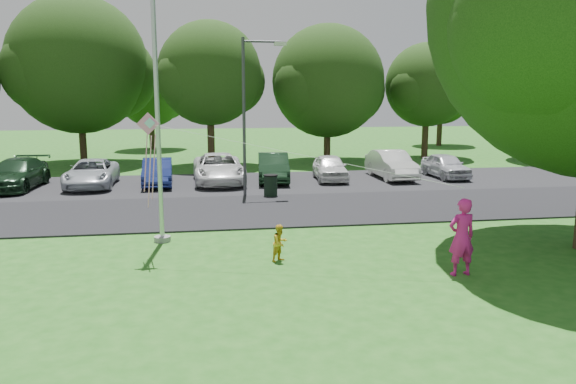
{
  "coord_description": "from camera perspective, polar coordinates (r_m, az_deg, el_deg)",
  "views": [
    {
      "loc": [
        -2.32,
        -11.92,
        4.46
      ],
      "look_at": [
        0.21,
        4.0,
        1.6
      ],
      "focal_mm": 35.0,
      "sensor_mm": 36.0,
      "label": 1
    }
  ],
  "objects": [
    {
      "name": "ground",
      "position": [
        12.94,
        1.89,
        -10.11
      ],
      "size": [
        120.0,
        120.0,
        0.0
      ],
      "primitive_type": "plane",
      "color": "#215E18",
      "rests_on": "ground"
    },
    {
      "name": "park_road",
      "position": [
        21.51,
        -2.64,
        -1.84
      ],
      "size": [
        60.0,
        6.0,
        0.06
      ],
      "primitive_type": "cube",
      "color": "black",
      "rests_on": "ground"
    },
    {
      "name": "parking_strip",
      "position": [
        27.87,
        -4.14,
        0.88
      ],
      "size": [
        42.0,
        7.0,
        0.06
      ],
      "primitive_type": "cube",
      "color": "black",
      "rests_on": "ground"
    },
    {
      "name": "flagpole",
      "position": [
        16.97,
        -13.17,
        8.81
      ],
      "size": [
        0.5,
        0.5,
        10.0
      ],
      "color": "#B7BABF",
      "rests_on": "ground"
    },
    {
      "name": "street_lamp",
      "position": [
        24.21,
        -3.87,
        9.07
      ],
      "size": [
        1.9,
        0.26,
        6.74
      ],
      "rotation": [
        0.0,
        0.0,
        0.02
      ],
      "color": "#3F3F44",
      "rests_on": "ground"
    },
    {
      "name": "trash_can",
      "position": [
        24.21,
        -1.78,
        0.62
      ],
      "size": [
        0.62,
        0.62,
        0.98
      ],
      "rotation": [
        0.0,
        0.0,
        0.03
      ],
      "color": "black",
      "rests_on": "ground"
    },
    {
      "name": "tree_row",
      "position": [
        36.39,
        -2.92,
        12.01
      ],
      "size": [
        64.35,
        11.94,
        10.88
      ],
      "color": "#332316",
      "rests_on": "ground"
    },
    {
      "name": "horizon_trees",
      "position": [
        46.24,
        -1.11,
        9.85
      ],
      "size": [
        77.46,
        7.2,
        7.02
      ],
      "color": "#332316",
      "rests_on": "ground"
    },
    {
      "name": "parked_cars",
      "position": [
        27.82,
        -6.56,
        2.31
      ],
      "size": [
        23.03,
        5.38,
        1.45
      ],
      "color": "black",
      "rests_on": "ground"
    },
    {
      "name": "woman",
      "position": [
        14.44,
        17.23,
        -4.39
      ],
      "size": [
        0.75,
        0.53,
        1.94
      ],
      "primitive_type": "imported",
      "rotation": [
        0.0,
        0.0,
        3.24
      ],
      "color": "#CF1B80",
      "rests_on": "ground"
    },
    {
      "name": "child_yellow",
      "position": [
        15.04,
        -0.81,
        -5.19
      ],
      "size": [
        0.62,
        0.6,
        1.01
      ],
      "primitive_type": "imported",
      "rotation": [
        0.0,
        0.0,
        0.66
      ],
      "color": "gold",
      "rests_on": "ground"
    },
    {
      "name": "kite",
      "position": [
        15.23,
        -13.13,
        5.02
      ],
      "size": [
        7.92,
        2.98,
        2.59
      ],
      "rotation": [
        0.0,
        0.0,
        -0.04
      ],
      "color": "pink",
      "rests_on": "ground"
    }
  ]
}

